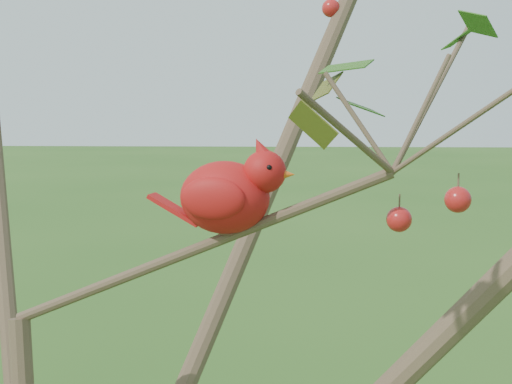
# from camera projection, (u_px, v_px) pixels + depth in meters

# --- Properties ---
(crabapple_tree) EXTENTS (2.35, 2.05, 2.95)m
(crabapple_tree) POSITION_uv_depth(u_px,v_px,m) (33.00, 230.00, 1.03)
(crabapple_tree) COLOR #493727
(crabapple_tree) RESTS_ON ground
(cardinal) EXTENTS (0.24, 0.14, 0.17)m
(cardinal) POSITION_uv_depth(u_px,v_px,m) (230.00, 194.00, 1.10)
(cardinal) COLOR red
(cardinal) RESTS_ON ground
(distant_trees) EXTENTS (40.33, 9.06, 3.55)m
(distant_trees) POSITION_uv_depth(u_px,v_px,m) (215.00, 127.00, 25.13)
(distant_trees) COLOR #493727
(distant_trees) RESTS_ON ground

